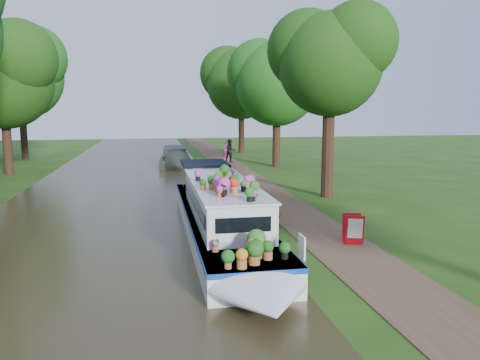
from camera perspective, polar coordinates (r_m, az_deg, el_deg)
name	(u,v)px	position (r m, az deg, el deg)	size (l,w,h in m)	color
ground	(265,213)	(19.02, 3.02, -4.09)	(100.00, 100.00, 0.00)	#224110
canal_water	(112,220)	(18.57, -15.34, -4.68)	(10.00, 100.00, 0.02)	#2D2513
towpath	(293,212)	(19.33, 6.48, -3.88)	(2.20, 100.00, 0.03)	#503825
plant_boat	(223,215)	(14.99, -2.12, -4.23)	(2.29, 13.52, 2.29)	silver
tree_near_overhang	(330,56)	(22.75, 10.88, 14.58)	(5.52, 5.28, 8.99)	black
tree_near_mid	(277,77)	(34.35, 4.48, 12.38)	(6.90, 6.60, 9.40)	black
tree_near_far	(241,78)	(44.99, 0.13, 12.30)	(7.59, 7.26, 10.30)	black
tree_far_c	(2,71)	(33.46, -27.02, 11.73)	(7.13, 6.82, 9.59)	black
tree_far_d	(19,70)	(43.55, -25.31, 12.07)	(8.05, 7.70, 10.85)	black
second_boat	(175,158)	(35.20, -7.90, 2.66)	(2.50, 7.30, 1.39)	black
sandwich_board	(353,230)	(15.06, 13.64, -5.99)	(0.62, 0.61, 0.93)	#B30C16
pedestrian_pink	(227,151)	(38.26, -1.62, 3.61)	(0.58, 0.38, 1.59)	#D8597F
pedestrian_dark	(230,151)	(36.78, -1.19, 3.57)	(0.88, 0.68, 1.81)	black
verge_plant	(238,188)	(23.69, -0.24, -0.99)	(0.41, 0.35, 0.45)	#227124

